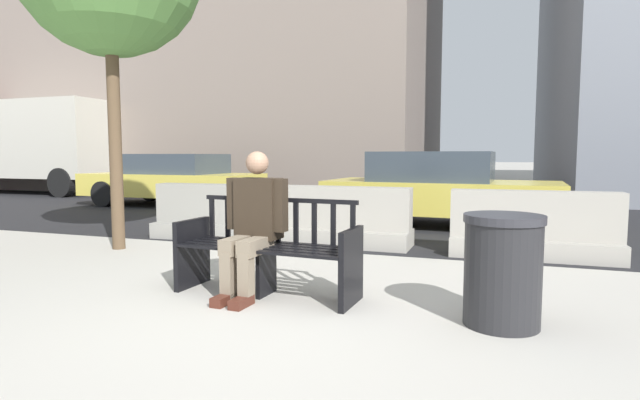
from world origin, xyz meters
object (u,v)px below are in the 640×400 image
jersey_barrier_centre (341,221)px  jersey_barrier_left (218,217)px  jersey_barrier_right (533,231)px  delivery_truck (28,143)px  trash_bin (503,270)px  car_taxi_near (174,180)px  seated_person (253,220)px  street_bench (268,252)px  car_sedan_far (438,189)px

jersey_barrier_centre → jersey_barrier_left: bearing=-177.8°
jersey_barrier_left → jersey_barrier_right: size_ratio=1.01×
delivery_truck → trash_bin: size_ratio=8.10×
car_taxi_near → jersey_barrier_centre: bearing=-35.6°
jersey_barrier_centre → jersey_barrier_left: 1.95m
jersey_barrier_right → jersey_barrier_left: bearing=-179.7°
car_taxi_near → trash_bin: car_taxi_near is taller
seated_person → delivery_truck: (-12.91, 8.80, 1.00)m
jersey_barrier_centre → seated_person: bearing=-90.3°
street_bench → delivery_truck: delivery_truck is taller
jersey_barrier_left → delivery_truck: 12.66m
delivery_truck → jersey_barrier_left: bearing=-29.3°
jersey_barrier_left → trash_bin: bearing=-34.3°
trash_bin → jersey_barrier_left: bearing=145.7°
seated_person → trash_bin: size_ratio=1.57×
jersey_barrier_centre → car_taxi_near: size_ratio=0.44×
jersey_barrier_centre → delivery_truck: bearing=154.8°
car_taxi_near → trash_bin: 10.45m
jersey_barrier_left → trash_bin: size_ratio=2.41×
seated_person → jersey_barrier_right: 3.70m
street_bench → car_taxi_near: size_ratio=0.38×
seated_person → car_taxi_near: car_taxi_near is taller
car_sedan_far → delivery_truck: (-14.03, 3.66, 1.01)m
seated_person → car_taxi_near: bearing=129.9°
seated_person → jersey_barrier_left: 3.29m
car_sedan_far → trash_bin: 5.38m
car_sedan_far → trash_bin: size_ratio=4.93×
car_sedan_far → jersey_barrier_right: bearing=-60.2°
jersey_barrier_centre → jersey_barrier_left: size_ratio=0.99×
seated_person → jersey_barrier_left: (-1.93, 2.64, -0.35)m
jersey_barrier_left → trash_bin: (4.07, -2.77, 0.08)m
street_bench → seated_person: size_ratio=1.31×
seated_person → trash_bin: (2.14, -0.14, -0.27)m
jersey_barrier_right → car_taxi_near: (-8.22, 4.13, 0.32)m
jersey_barrier_centre → trash_bin: 3.55m
seated_person → trash_bin: 2.16m
jersey_barrier_left → car_taxi_near: (-3.75, 4.15, 0.32)m
seated_person → jersey_barrier_left: bearing=126.2°
car_sedan_far → car_taxi_near: bearing=166.4°
jersey_barrier_right → car_sedan_far: size_ratio=0.49×
street_bench → seated_person: bearing=-156.6°
car_taxi_near → street_bench: bearing=-49.3°
seated_person → jersey_barrier_right: size_ratio=0.65×
jersey_barrier_centre → jersey_barrier_right: same height
jersey_barrier_left → car_taxi_near: bearing=132.1°
car_sedan_far → trash_bin: (1.01, -5.28, -0.26)m
jersey_barrier_right → car_taxi_near: 9.21m
seated_person → delivery_truck: delivery_truck is taller
seated_person → car_sedan_far: size_ratio=0.32×
street_bench → jersey_barrier_left: bearing=128.4°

